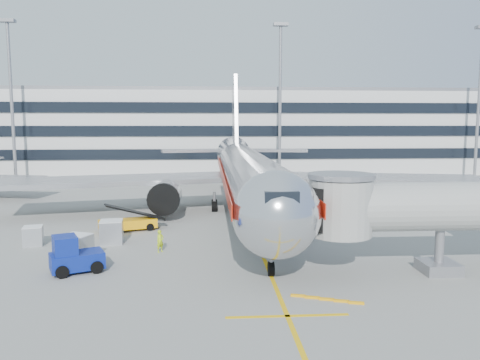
{
  "coord_description": "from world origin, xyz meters",
  "views": [
    {
      "loc": [
        -3.7,
        -35.38,
        9.21
      ],
      "look_at": [
        -0.85,
        7.89,
        4.0
      ],
      "focal_mm": 35.0,
      "sensor_mm": 36.0,
      "label": 1
    }
  ],
  "objects": [
    {
      "name": "lead_in_line",
      "position": [
        0.0,
        10.0,
        0.01
      ],
      "size": [
        0.25,
        70.0,
        0.01
      ],
      "primitive_type": "cube",
      "color": "#E5AD0C",
      "rests_on": "ground"
    },
    {
      "name": "main_jet",
      "position": [
        0.0,
        11.72,
        4.23
      ],
      "size": [
        50.95,
        48.7,
        16.06
      ],
      "color": "silver",
      "rests_on": "ground"
    },
    {
      "name": "ground",
      "position": [
        0.0,
        0.0,
        0.0
      ],
      "size": [
        180.0,
        180.0,
        0.0
      ],
      "primitive_type": "plane",
      "color": "gray",
      "rests_on": "ground"
    },
    {
      "name": "terminal",
      "position": [
        0.0,
        57.95,
        7.8
      ],
      "size": [
        150.0,
        24.25,
        15.6
      ],
      "color": "silver",
      "rests_on": "ground"
    },
    {
      "name": "stop_bar",
      "position": [
        0.0,
        -14.0,
        0.01
      ],
      "size": [
        6.0,
        0.25,
        0.01
      ],
      "primitive_type": "cube",
      "color": "#E5AD0C",
      "rests_on": "ground"
    },
    {
      "name": "light_mast_centre",
      "position": [
        8.0,
        42.0,
        14.88
      ],
      "size": [
        2.4,
        1.2,
        25.45
      ],
      "color": "gray",
      "rests_on": "ground"
    },
    {
      "name": "baggage_tug",
      "position": [
        -12.19,
        -6.49,
        1.03
      ],
      "size": [
        3.62,
        3.0,
        2.37
      ],
      "color": "navy",
      "rests_on": "ground"
    },
    {
      "name": "cargo_container_right",
      "position": [
        -11.32,
        0.69,
        0.9
      ],
      "size": [
        1.87,
        1.87,
        1.79
      ],
      "color": "#B2B4BA",
      "rests_on": "ground"
    },
    {
      "name": "ramp_worker",
      "position": [
        -7.29,
        -2.13,
        0.81
      ],
      "size": [
        0.7,
        0.68,
        1.62
      ],
      "primitive_type": "imported",
      "rotation": [
        0.0,
        0.0,
        0.74
      ],
      "color": "#B5D816",
      "rests_on": "ground"
    },
    {
      "name": "light_mast_east",
      "position": [
        42.0,
        42.0,
        14.88
      ],
      "size": [
        2.4,
        1.2,
        25.45
      ],
      "color": "gray",
      "rests_on": "ground"
    },
    {
      "name": "light_mast_west",
      "position": [
        -35.0,
        42.0,
        14.88
      ],
      "size": [
        2.4,
        1.2,
        25.45
      ],
      "color": "gray",
      "rests_on": "ground"
    },
    {
      "name": "belt_loader",
      "position": [
        -10.81,
        4.96,
        0.69
      ],
      "size": [
        5.2,
        3.21,
        2.44
      ],
      "color": "#F9A70A",
      "rests_on": "ground"
    },
    {
      "name": "jet_bridge",
      "position": [
        12.18,
        -8.0,
        3.87
      ],
      "size": [
        17.8,
        4.5,
        7.0
      ],
      "color": "silver",
      "rests_on": "ground"
    },
    {
      "name": "cargo_container_front",
      "position": [
        -12.68,
        -4.17,
        0.92
      ],
      "size": [
        2.26,
        2.26,
        1.84
      ],
      "color": "#B2B4BA",
      "rests_on": "ground"
    },
    {
      "name": "cargo_container_left",
      "position": [
        -17.16,
        0.43,
        0.74
      ],
      "size": [
        1.66,
        1.66,
        1.47
      ],
      "color": "#B2B4BA",
      "rests_on": "ground"
    }
  ]
}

